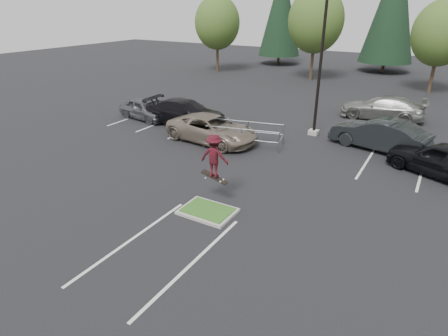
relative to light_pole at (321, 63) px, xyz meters
The scene contains 17 objects.
ground 12.85m from the light_pole, 92.39° to the right, with size 120.00×120.00×0.00m, color black.
grass_median 12.82m from the light_pole, 92.39° to the right, with size 2.20×1.60×0.16m.
stall_lines 7.74m from the light_pole, 107.24° to the right, with size 22.62×17.60×0.01m.
light_pole is the anchor object (origin of this frame).
decid_a 25.86m from the light_pole, 135.75° to the left, with size 5.44×5.44×8.91m.
decid_b 19.70m from the light_pole, 109.35° to the left, with size 5.89×5.89×9.64m.
decid_c 18.67m from the light_pole, 72.89° to the left, with size 5.12×5.12×8.38m.
conif_a 31.63m from the light_pole, 117.38° to the left, with size 5.72×5.72×13.00m.
conif_b 28.69m from the light_pole, 91.01° to the left, with size 6.38×6.38×14.50m.
cart_corral 6.58m from the light_pole, 130.38° to the right, with size 4.73×2.55×1.27m.
skateboarder 11.30m from the light_pole, 94.09° to the right, with size 1.29×0.89×2.10m.
car_l_tan 7.73m from the light_pole, 137.71° to the right, with size 2.71×5.87×1.63m, color gray.
car_l_black 9.59m from the light_pole, 163.74° to the right, with size 2.45×6.03×1.75m, color black.
car_l_grey 12.92m from the light_pole, 166.42° to the right, with size 1.77×4.41×1.50m, color #4D5055.
car_r_charc 5.52m from the light_pole, ahead, with size 1.93×5.53×1.82m, color black.
car_r_black 8.90m from the light_pole, 22.26° to the right, with size 2.07×5.14×1.75m, color black.
car_far_silver 7.78m from the light_pole, 62.51° to the left, with size 2.38×5.86×1.70m, color gray.
Camera 1 is at (7.40, -11.13, 7.89)m, focal length 30.00 mm.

